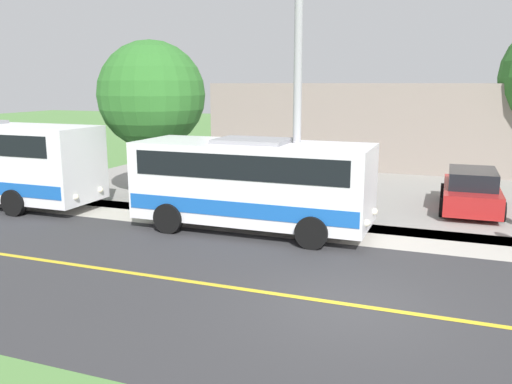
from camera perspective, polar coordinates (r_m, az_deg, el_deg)
The scene contains 10 objects.
ground_plane at distance 11.03m, azimuth 10.10°, elevation -11.88°, with size 120.00×120.00×0.00m, color #548442.
road_surface at distance 11.03m, azimuth 10.10°, elevation -11.86°, with size 8.00×100.00×0.01m, color #333335.
sidewalk at distance 15.89m, azimuth 13.60°, elevation -4.63°, with size 2.40×100.00×0.01m, color #B2ADA3.
parking_lot_surface at distance 22.84m, azimuth 23.39°, elevation -0.34°, with size 14.00×36.00×0.01m, color gray.
road_centre_line at distance 11.03m, azimuth 10.11°, elevation -11.84°, with size 0.16×100.00×0.00m, color gold.
shuttle_bus_front at distance 15.84m, azimuth -0.39°, elevation 1.30°, with size 2.78×7.15×2.76m.
street_light_pole at distance 15.48m, azimuth 4.37°, elevation 11.46°, with size 1.97×0.24×7.84m.
parked_car_near at distance 19.90m, azimuth 22.12°, elevation 0.12°, with size 4.43×2.07×1.45m.
tree_curbside at distance 20.41m, azimuth -11.17°, elevation 10.16°, with size 4.00×4.00×5.93m.
commercial_building at distance 31.61m, azimuth 15.02°, elevation 7.28°, with size 10.00×18.90×4.34m, color gray.
Camera 1 is at (9.98, 1.73, 4.37)m, focal length 37.21 mm.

